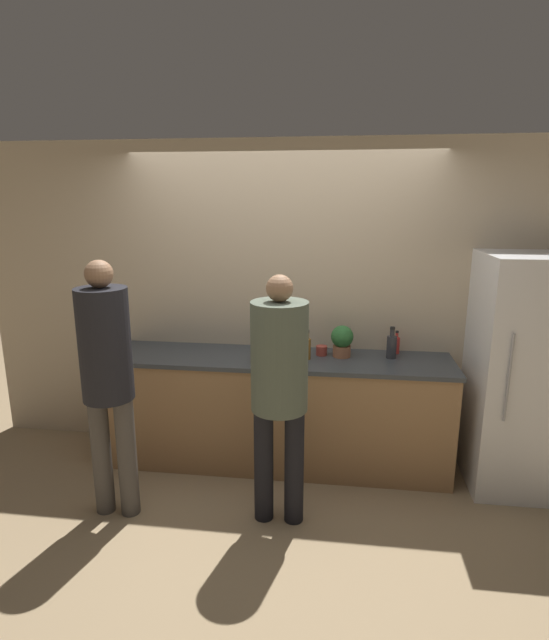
{
  "coord_description": "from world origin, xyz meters",
  "views": [
    {
      "loc": [
        0.47,
        -3.39,
        2.14
      ],
      "look_at": [
        0.0,
        0.14,
        1.27
      ],
      "focal_mm": 28.0,
      "sensor_mm": 36.0,
      "label": 1
    }
  ],
  "objects_px": {
    "potted_plant": "(342,340)",
    "utensil_crock": "(266,341)",
    "bottle_red": "(396,345)",
    "refrigerator": "(519,373)",
    "cup_red": "(322,350)",
    "person_left": "(107,370)",
    "person_center": "(279,379)",
    "fruit_bowl": "(274,356)",
    "bottle_amber": "(307,348)",
    "bottle_dark": "(392,346)"
  },
  "relations": [
    {
      "from": "potted_plant",
      "to": "utensil_crock",
      "type": "bearing_deg",
      "value": 171.0
    },
    {
      "from": "bottle_red",
      "to": "refrigerator",
      "type": "bearing_deg",
      "value": -17.09
    },
    {
      "from": "bottle_red",
      "to": "cup_red",
      "type": "distance_m",
      "value": 0.61
    },
    {
      "from": "person_left",
      "to": "cup_red",
      "type": "relative_size",
      "value": 20.08
    },
    {
      "from": "person_left",
      "to": "potted_plant",
      "type": "height_order",
      "value": "person_left"
    },
    {
      "from": "person_center",
      "to": "cup_red",
      "type": "relative_size",
      "value": 19.17
    },
    {
      "from": "fruit_bowl",
      "to": "bottle_amber",
      "type": "relative_size",
      "value": 1.4
    },
    {
      "from": "fruit_bowl",
      "to": "potted_plant",
      "type": "relative_size",
      "value": 1.3
    },
    {
      "from": "refrigerator",
      "to": "potted_plant",
      "type": "bearing_deg",
      "value": 174.54
    },
    {
      "from": "potted_plant",
      "to": "person_left",
      "type": "bearing_deg",
      "value": -149.52
    },
    {
      "from": "cup_red",
      "to": "potted_plant",
      "type": "xyz_separation_m",
      "value": [
        0.16,
        -0.02,
        0.1
      ]
    },
    {
      "from": "refrigerator",
      "to": "potted_plant",
      "type": "relative_size",
      "value": 6.99
    },
    {
      "from": "refrigerator",
      "to": "bottle_red",
      "type": "bearing_deg",
      "value": 162.91
    },
    {
      "from": "utensil_crock",
      "to": "cup_red",
      "type": "relative_size",
      "value": 3.33
    },
    {
      "from": "utensil_crock",
      "to": "cup_red",
      "type": "height_order",
      "value": "utensil_crock"
    },
    {
      "from": "person_center",
      "to": "bottle_amber",
      "type": "xyz_separation_m",
      "value": [
        0.13,
        0.73,
        -0.01
      ]
    },
    {
      "from": "person_left",
      "to": "cup_red",
      "type": "xyz_separation_m",
      "value": [
        1.37,
        0.91,
        -0.09
      ]
    },
    {
      "from": "person_center",
      "to": "bottle_dark",
      "type": "xyz_separation_m",
      "value": [
        0.78,
        0.84,
        -0.0
      ]
    },
    {
      "from": "bottle_dark",
      "to": "bottle_red",
      "type": "bearing_deg",
      "value": 68.34
    },
    {
      "from": "utensil_crock",
      "to": "bottle_red",
      "type": "xyz_separation_m",
      "value": [
        1.06,
        0.04,
        -0.0
      ]
    },
    {
      "from": "cup_red",
      "to": "potted_plant",
      "type": "bearing_deg",
      "value": -5.56
    },
    {
      "from": "refrigerator",
      "to": "bottle_dark",
      "type": "relative_size",
      "value": 6.99
    },
    {
      "from": "cup_red",
      "to": "potted_plant",
      "type": "height_order",
      "value": "potted_plant"
    },
    {
      "from": "person_left",
      "to": "fruit_bowl",
      "type": "xyz_separation_m",
      "value": [
        1.01,
        0.71,
        -0.09
      ]
    },
    {
      "from": "utensil_crock",
      "to": "fruit_bowl",
      "type": "bearing_deg",
      "value": -69.23
    },
    {
      "from": "refrigerator",
      "to": "bottle_amber",
      "type": "distance_m",
      "value": 1.57
    },
    {
      "from": "utensil_crock",
      "to": "cup_red",
      "type": "xyz_separation_m",
      "value": [
        0.46,
        -0.08,
        -0.04
      ]
    },
    {
      "from": "person_center",
      "to": "potted_plant",
      "type": "relative_size",
      "value": 6.7
    },
    {
      "from": "person_center",
      "to": "cup_red",
      "type": "xyz_separation_m",
      "value": [
        0.24,
        0.85,
        -0.06
      ]
    },
    {
      "from": "bottle_amber",
      "to": "potted_plant",
      "type": "distance_m",
      "value": 0.29
    },
    {
      "from": "person_left",
      "to": "potted_plant",
      "type": "bearing_deg",
      "value": 30.48
    },
    {
      "from": "bottle_amber",
      "to": "potted_plant",
      "type": "height_order",
      "value": "potted_plant"
    },
    {
      "from": "refrigerator",
      "to": "bottle_red",
      "type": "relative_size",
      "value": 9.38
    },
    {
      "from": "fruit_bowl",
      "to": "bottle_amber",
      "type": "distance_m",
      "value": 0.27
    },
    {
      "from": "bottle_dark",
      "to": "potted_plant",
      "type": "bearing_deg",
      "value": -178.15
    },
    {
      "from": "bottle_red",
      "to": "potted_plant",
      "type": "relative_size",
      "value": 0.75
    },
    {
      "from": "fruit_bowl",
      "to": "bottle_dark",
      "type": "xyz_separation_m",
      "value": [
        0.9,
        0.2,
        0.06
      ]
    },
    {
      "from": "bottle_amber",
      "to": "potted_plant",
      "type": "relative_size",
      "value": 0.93
    },
    {
      "from": "refrigerator",
      "to": "person_left",
      "type": "relative_size",
      "value": 1.0
    },
    {
      "from": "fruit_bowl",
      "to": "person_left",
      "type": "bearing_deg",
      "value": -144.75
    },
    {
      "from": "person_left",
      "to": "fruit_bowl",
      "type": "height_order",
      "value": "person_left"
    },
    {
      "from": "refrigerator",
      "to": "utensil_crock",
      "type": "height_order",
      "value": "refrigerator"
    },
    {
      "from": "fruit_bowl",
      "to": "refrigerator",
      "type": "bearing_deg",
      "value": 1.85
    },
    {
      "from": "utensil_crock",
      "to": "bottle_dark",
      "type": "bearing_deg",
      "value": -4.88
    },
    {
      "from": "fruit_bowl",
      "to": "cup_red",
      "type": "height_order",
      "value": "fruit_bowl"
    },
    {
      "from": "person_center",
      "to": "bottle_amber",
      "type": "height_order",
      "value": "person_center"
    },
    {
      "from": "person_left",
      "to": "bottle_amber",
      "type": "height_order",
      "value": "person_left"
    },
    {
      "from": "person_left",
      "to": "potted_plant",
      "type": "xyz_separation_m",
      "value": [
        1.53,
        0.9,
        0.01
      ]
    },
    {
      "from": "refrigerator",
      "to": "bottle_dark",
      "type": "height_order",
      "value": "refrigerator"
    },
    {
      "from": "person_center",
      "to": "bottle_dark",
      "type": "relative_size",
      "value": 6.7
    }
  ]
}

